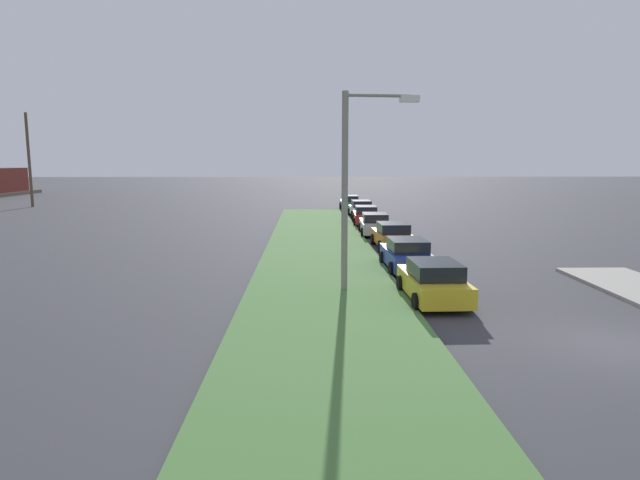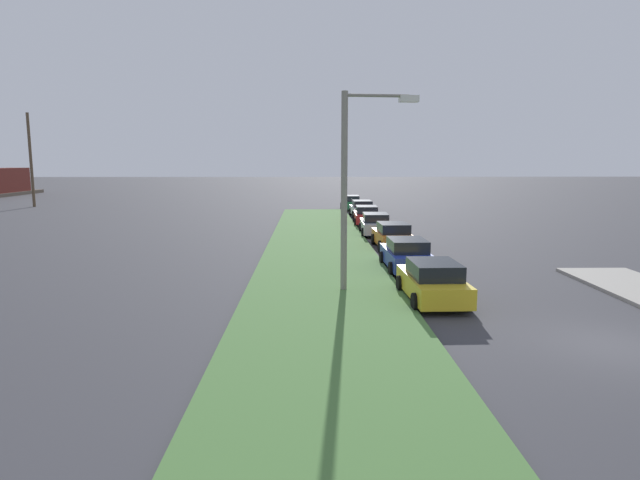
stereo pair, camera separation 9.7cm
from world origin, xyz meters
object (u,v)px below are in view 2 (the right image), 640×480
at_px(parked_car_white, 362,209).
at_px(parked_car_silver, 375,224).
at_px(parked_car_yellow, 433,282).
at_px(parked_car_green, 351,203).
at_px(parked_car_orange, 393,236).
at_px(streetlight, 354,177).
at_px(distant_utility_pole, 31,160).
at_px(parked_car_red, 366,215).
at_px(parked_car_blue, 407,255).

bearing_deg(parked_car_white, parked_car_silver, 177.68).
distance_m(parked_car_yellow, parked_car_white, 29.03).
relative_size(parked_car_silver, parked_car_green, 1.00).
bearing_deg(parked_car_orange, streetlight, 161.48).
height_order(parked_car_yellow, distant_utility_pole, distant_utility_pole).
relative_size(parked_car_red, streetlight, 0.58).
xyz_separation_m(parked_car_green, streetlight, (-34.37, 2.58, 3.67)).
height_order(parked_car_yellow, parked_car_red, same).
bearing_deg(parked_car_blue, parked_car_silver, -0.99).
relative_size(parked_car_yellow, streetlight, 0.58).
distance_m(parked_car_orange, parked_car_red, 11.48).
xyz_separation_m(parked_car_blue, parked_car_green, (30.34, 0.22, 0.00)).
height_order(parked_car_red, parked_car_green, same).
xyz_separation_m(parked_car_orange, parked_car_silver, (5.61, 0.32, 0.00)).
distance_m(parked_car_red, parked_car_white, 5.81).
height_order(parked_car_green, streetlight, streetlight).
bearing_deg(parked_car_orange, parked_car_blue, 175.35).
relative_size(parked_car_orange, parked_car_white, 1.00).
height_order(parked_car_yellow, parked_car_blue, same).
bearing_deg(parked_car_yellow, parked_car_green, -1.07).
bearing_deg(parked_car_silver, parked_car_yellow, -178.23).
bearing_deg(parked_car_white, parked_car_blue, 178.21).
xyz_separation_m(parked_car_red, distant_utility_pole, (16.85, 34.31, 4.28)).
bearing_deg(parked_car_orange, parked_car_red, -0.14).
bearing_deg(distant_utility_pole, parked_car_yellow, -139.50).
xyz_separation_m(parked_car_orange, parked_car_white, (17.29, 0.09, 0.00)).
distance_m(parked_car_blue, parked_car_orange, 6.26).
distance_m(parked_car_silver, parked_car_red, 5.87).
bearing_deg(distant_utility_pole, parked_car_white, -107.74).
xyz_separation_m(parked_car_orange, parked_car_green, (24.08, 0.55, 0.00)).
bearing_deg(parked_car_red, parked_car_silver, -177.86).
bearing_deg(parked_car_blue, parked_car_red, -1.04).
xyz_separation_m(parked_car_red, streetlight, (-21.76, 2.83, 3.67)).
bearing_deg(parked_car_white, parked_car_green, 2.71).
distance_m(parked_car_yellow, parked_car_red, 23.22).
bearing_deg(parked_car_orange, parked_car_green, -0.29).
bearing_deg(parked_car_orange, parked_car_silver, 1.63).
height_order(parked_car_white, distant_utility_pole, distant_utility_pole).
relative_size(parked_car_orange, parked_car_green, 1.00).
distance_m(parked_car_red, parked_car_green, 12.61).
bearing_deg(distant_utility_pole, parked_car_green, -97.11).
bearing_deg(streetlight, parked_car_silver, -10.03).
distance_m(parked_car_yellow, parked_car_silver, 17.35).
distance_m(parked_car_silver, parked_car_white, 11.68).
bearing_deg(parked_car_red, distant_utility_pole, 66.21).
relative_size(parked_car_white, distant_utility_pole, 0.43).
bearing_deg(parked_car_silver, parked_car_red, 1.74).
bearing_deg(parked_car_red, parked_car_yellow, -177.84).
relative_size(parked_car_blue, distant_utility_pole, 0.43).
xyz_separation_m(parked_car_yellow, streetlight, (1.46, 2.75, 3.67)).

